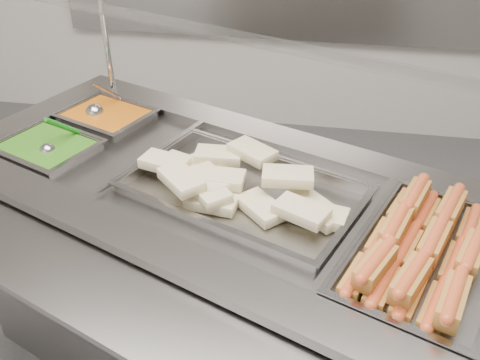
% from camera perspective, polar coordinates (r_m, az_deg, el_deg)
% --- Properties ---
extents(steam_counter, '(1.89, 1.37, 0.83)m').
position_cam_1_polar(steam_counter, '(1.78, -1.28, -11.38)').
color(steam_counter, slate).
rests_on(steam_counter, ground).
extents(tray_rail, '(1.62, 0.92, 0.05)m').
position_cam_1_polar(tray_rail, '(1.27, -13.52, -11.80)').
color(tray_rail, gray).
rests_on(tray_rail, steam_counter).
extents(sneeze_guard, '(1.51, 0.83, 0.41)m').
position_cam_1_polar(sneeze_guard, '(1.52, 2.66, 14.08)').
color(sneeze_guard, silver).
rests_on(sneeze_guard, steam_counter).
extents(pan_hotdogs, '(0.48, 0.59, 0.09)m').
position_cam_1_polar(pan_hotdogs, '(1.37, 19.29, -8.57)').
color(pan_hotdogs, gray).
rests_on(pan_hotdogs, steam_counter).
extents(pan_wraps, '(0.72, 0.58, 0.06)m').
position_cam_1_polar(pan_wraps, '(1.51, 0.30, -1.54)').
color(pan_wraps, gray).
rests_on(pan_wraps, steam_counter).
extents(pan_beans, '(0.34, 0.31, 0.09)m').
position_cam_1_polar(pan_beans, '(1.96, -13.92, 5.88)').
color(pan_beans, gray).
rests_on(pan_beans, steam_counter).
extents(pan_peas, '(0.34, 0.31, 0.09)m').
position_cam_1_polar(pan_peas, '(1.82, -19.74, 2.45)').
color(pan_peas, gray).
rests_on(pan_peas, steam_counter).
extents(hotdogs_in_buns, '(0.38, 0.53, 0.11)m').
position_cam_1_polar(hotdogs_in_buns, '(1.34, 18.68, -6.95)').
color(hotdogs_in_buns, brown).
rests_on(hotdogs_in_buns, pan_hotdogs).
extents(tortilla_wraps, '(0.61, 0.37, 0.09)m').
position_cam_1_polar(tortilla_wraps, '(1.48, -0.32, -0.44)').
color(tortilla_wraps, tan).
rests_on(tortilla_wraps, pan_wraps).
extents(ladle, '(0.09, 0.16, 0.14)m').
position_cam_1_polar(ladle, '(1.96, -15.13, 7.10)').
color(ladle, '#ACACB1').
rests_on(ladle, pan_beans).
extents(serving_spoon, '(0.08, 0.15, 0.13)m').
position_cam_1_polar(serving_spoon, '(1.77, -19.55, 3.42)').
color(serving_spoon, '#ACACB1').
rests_on(serving_spoon, pan_peas).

